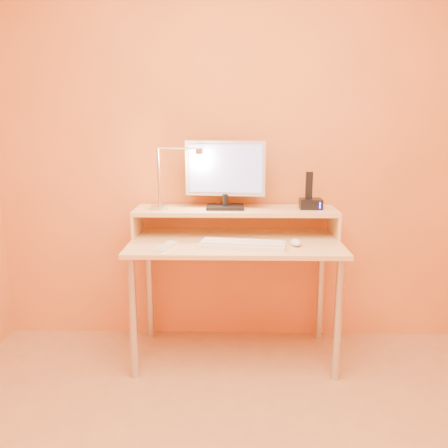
{
  "coord_description": "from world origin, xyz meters",
  "views": [
    {
      "loc": [
        -0.01,
        -1.38,
        1.39
      ],
      "look_at": [
        -0.06,
        1.13,
        0.83
      ],
      "focal_mm": 37.08,
      "sensor_mm": 36.0,
      "label": 1
    }
  ],
  "objects_px": {
    "monitor_panel": "(225,168)",
    "keyboard": "(242,245)",
    "mouse": "(296,242)",
    "phone_dock": "(311,204)",
    "lamp_base": "(159,207)",
    "remote_control": "(166,247)"
  },
  "relations": [
    {
      "from": "monitor_panel",
      "to": "keyboard",
      "type": "height_order",
      "value": "monitor_panel"
    },
    {
      "from": "lamp_base",
      "to": "mouse",
      "type": "height_order",
      "value": "lamp_base"
    },
    {
      "from": "lamp_base",
      "to": "remote_control",
      "type": "bearing_deg",
      "value": -75.19
    },
    {
      "from": "lamp_base",
      "to": "remote_control",
      "type": "xyz_separation_m",
      "value": [
        0.08,
        -0.29,
        -0.16
      ]
    },
    {
      "from": "monitor_panel",
      "to": "keyboard",
      "type": "relative_size",
      "value": 1.02
    },
    {
      "from": "phone_dock",
      "to": "keyboard",
      "type": "distance_m",
      "value": 0.53
    },
    {
      "from": "mouse",
      "to": "phone_dock",
      "type": "bearing_deg",
      "value": 64.71
    },
    {
      "from": "remote_control",
      "to": "phone_dock",
      "type": "bearing_deg",
      "value": 37.37
    },
    {
      "from": "mouse",
      "to": "keyboard",
      "type": "bearing_deg",
      "value": -172.96
    },
    {
      "from": "phone_dock",
      "to": "remote_control",
      "type": "relative_size",
      "value": 0.7
    },
    {
      "from": "lamp_base",
      "to": "keyboard",
      "type": "bearing_deg",
      "value": -27.33
    },
    {
      "from": "keyboard",
      "to": "monitor_panel",
      "type": "bearing_deg",
      "value": 117.06
    },
    {
      "from": "lamp_base",
      "to": "mouse",
      "type": "bearing_deg",
      "value": -15.36
    },
    {
      "from": "lamp_base",
      "to": "phone_dock",
      "type": "distance_m",
      "value": 0.9
    },
    {
      "from": "lamp_base",
      "to": "mouse",
      "type": "relative_size",
      "value": 0.93
    },
    {
      "from": "keyboard",
      "to": "mouse",
      "type": "xyz_separation_m",
      "value": [
        0.29,
        0.04,
        0.01
      ]
    },
    {
      "from": "phone_dock",
      "to": "mouse",
      "type": "height_order",
      "value": "phone_dock"
    },
    {
      "from": "monitor_panel",
      "to": "keyboard",
      "type": "bearing_deg",
      "value": -65.26
    },
    {
      "from": "phone_dock",
      "to": "keyboard",
      "type": "xyz_separation_m",
      "value": [
        -0.41,
        -0.28,
        -0.18
      ]
    },
    {
      "from": "mouse",
      "to": "monitor_panel",
      "type": "bearing_deg",
      "value": 146.88
    },
    {
      "from": "monitor_panel",
      "to": "lamp_base",
      "type": "bearing_deg",
      "value": -167.94
    },
    {
      "from": "monitor_panel",
      "to": "mouse",
      "type": "relative_size",
      "value": 4.41
    }
  ]
}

